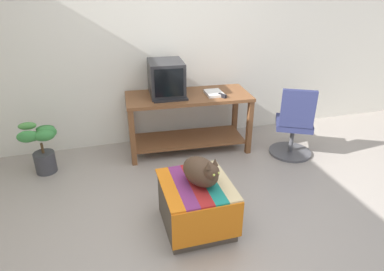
{
  "coord_description": "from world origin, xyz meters",
  "views": [
    {
      "loc": [
        -0.8,
        -2.13,
        2.04
      ],
      "look_at": [
        0.06,
        0.85,
        0.55
      ],
      "focal_mm": 31.35,
      "sensor_mm": 36.0,
      "label": 1
    }
  ],
  "objects_px": {
    "keyboard": "(170,99)",
    "book": "(214,93)",
    "ottoman_with_blanket": "(196,205)",
    "cat": "(202,171)",
    "potted_plant": "(42,147)",
    "stapler": "(222,96)",
    "tv_monitor": "(166,79)",
    "office_chair": "(294,127)",
    "desk": "(188,112)"
  },
  "relations": [
    {
      "from": "keyboard",
      "to": "book",
      "type": "relative_size",
      "value": 1.49
    },
    {
      "from": "ottoman_with_blanket",
      "to": "cat",
      "type": "height_order",
      "value": "cat"
    },
    {
      "from": "potted_plant",
      "to": "stapler",
      "type": "relative_size",
      "value": 5.63
    },
    {
      "from": "ottoman_with_blanket",
      "to": "book",
      "type": "bearing_deg",
      "value": 65.31
    },
    {
      "from": "tv_monitor",
      "to": "office_chair",
      "type": "distance_m",
      "value": 1.64
    },
    {
      "from": "desk",
      "to": "stapler",
      "type": "height_order",
      "value": "stapler"
    },
    {
      "from": "book",
      "to": "tv_monitor",
      "type": "bearing_deg",
      "value": 166.79
    },
    {
      "from": "tv_monitor",
      "to": "ottoman_with_blanket",
      "type": "distance_m",
      "value": 1.69
    },
    {
      "from": "tv_monitor",
      "to": "cat",
      "type": "height_order",
      "value": "tv_monitor"
    },
    {
      "from": "desk",
      "to": "ottoman_with_blanket",
      "type": "relative_size",
      "value": 2.3
    },
    {
      "from": "book",
      "to": "office_chair",
      "type": "bearing_deg",
      "value": -26.41
    },
    {
      "from": "tv_monitor",
      "to": "stapler",
      "type": "bearing_deg",
      "value": -20.49
    },
    {
      "from": "tv_monitor",
      "to": "office_chair",
      "type": "relative_size",
      "value": 0.57
    },
    {
      "from": "ottoman_with_blanket",
      "to": "cat",
      "type": "relative_size",
      "value": 1.44
    },
    {
      "from": "cat",
      "to": "stapler",
      "type": "xyz_separation_m",
      "value": [
        0.66,
        1.27,
        0.18
      ]
    },
    {
      "from": "ottoman_with_blanket",
      "to": "office_chair",
      "type": "xyz_separation_m",
      "value": [
        1.5,
        0.92,
        0.16
      ]
    },
    {
      "from": "desk",
      "to": "keyboard",
      "type": "xyz_separation_m",
      "value": [
        -0.25,
        -0.12,
        0.24
      ]
    },
    {
      "from": "keyboard",
      "to": "office_chair",
      "type": "xyz_separation_m",
      "value": [
        1.42,
        -0.41,
        -0.35
      ]
    },
    {
      "from": "tv_monitor",
      "to": "potted_plant",
      "type": "bearing_deg",
      "value": -168.29
    },
    {
      "from": "keyboard",
      "to": "ottoman_with_blanket",
      "type": "xyz_separation_m",
      "value": [
        -0.08,
        -1.33,
        -0.52
      ]
    },
    {
      "from": "desk",
      "to": "keyboard",
      "type": "relative_size",
      "value": 3.85
    },
    {
      "from": "book",
      "to": "ottoman_with_blanket",
      "type": "bearing_deg",
      "value": -112.87
    },
    {
      "from": "keyboard",
      "to": "office_chair",
      "type": "distance_m",
      "value": 1.52
    },
    {
      "from": "desk",
      "to": "tv_monitor",
      "type": "height_order",
      "value": "tv_monitor"
    },
    {
      "from": "keyboard",
      "to": "book",
      "type": "xyz_separation_m",
      "value": [
        0.56,
        0.06,
        0.0
      ]
    },
    {
      "from": "potted_plant",
      "to": "office_chair",
      "type": "relative_size",
      "value": 0.7
    },
    {
      "from": "desk",
      "to": "office_chair",
      "type": "distance_m",
      "value": 1.29
    },
    {
      "from": "desk",
      "to": "potted_plant",
      "type": "xyz_separation_m",
      "value": [
        -1.71,
        -0.12,
        -0.18
      ]
    },
    {
      "from": "office_chair",
      "to": "keyboard",
      "type": "bearing_deg",
      "value": 11.77
    },
    {
      "from": "tv_monitor",
      "to": "keyboard",
      "type": "height_order",
      "value": "tv_monitor"
    },
    {
      "from": "cat",
      "to": "ottoman_with_blanket",
      "type": "bearing_deg",
      "value": 138.52
    },
    {
      "from": "cat",
      "to": "potted_plant",
      "type": "bearing_deg",
      "value": 115.22
    },
    {
      "from": "tv_monitor",
      "to": "keyboard",
      "type": "distance_m",
      "value": 0.28
    },
    {
      "from": "ottoman_with_blanket",
      "to": "stapler",
      "type": "relative_size",
      "value": 6.08
    },
    {
      "from": "potted_plant",
      "to": "stapler",
      "type": "xyz_separation_m",
      "value": [
        2.08,
        -0.08,
        0.43
      ]
    },
    {
      "from": "keyboard",
      "to": "potted_plant",
      "type": "relative_size",
      "value": 0.65
    },
    {
      "from": "ottoman_with_blanket",
      "to": "office_chair",
      "type": "bearing_deg",
      "value": 31.43
    },
    {
      "from": "desk",
      "to": "keyboard",
      "type": "bearing_deg",
      "value": -149.62
    },
    {
      "from": "book",
      "to": "keyboard",
      "type": "bearing_deg",
      "value": -172.43
    },
    {
      "from": "desk",
      "to": "potted_plant",
      "type": "relative_size",
      "value": 2.48
    },
    {
      "from": "keyboard",
      "to": "stapler",
      "type": "height_order",
      "value": "stapler"
    },
    {
      "from": "tv_monitor",
      "to": "ottoman_with_blanket",
      "type": "xyz_separation_m",
      "value": [
        -0.08,
        -1.53,
        -0.71
      ]
    },
    {
      "from": "desk",
      "to": "keyboard",
      "type": "distance_m",
      "value": 0.37
    },
    {
      "from": "keyboard",
      "to": "tv_monitor",
      "type": "bearing_deg",
      "value": 91.97
    },
    {
      "from": "ottoman_with_blanket",
      "to": "potted_plant",
      "type": "height_order",
      "value": "potted_plant"
    },
    {
      "from": "tv_monitor",
      "to": "book",
      "type": "xyz_separation_m",
      "value": [
        0.55,
        -0.15,
        -0.18
      ]
    },
    {
      "from": "stapler",
      "to": "ottoman_with_blanket",
      "type": "bearing_deg",
      "value": -145.78
    },
    {
      "from": "desk",
      "to": "book",
      "type": "relative_size",
      "value": 5.73
    },
    {
      "from": "potted_plant",
      "to": "desk",
      "type": "bearing_deg",
      "value": 3.98
    },
    {
      "from": "keyboard",
      "to": "cat",
      "type": "distance_m",
      "value": 1.35
    }
  ]
}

